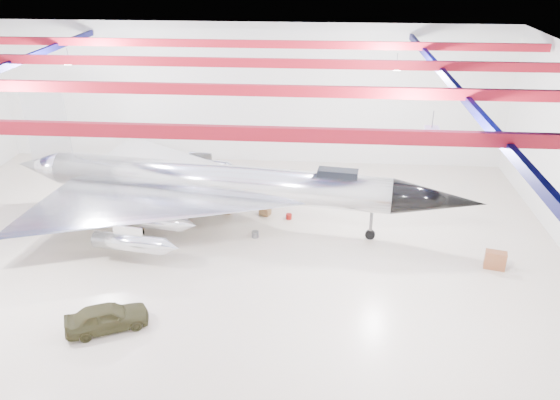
{
  "coord_description": "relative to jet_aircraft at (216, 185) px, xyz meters",
  "views": [
    {
      "loc": [
        5.66,
        -26.91,
        16.44
      ],
      "look_at": [
        3.4,
        2.0,
        2.62
      ],
      "focal_mm": 35.0,
      "sensor_mm": 36.0,
      "label": 1
    }
  ],
  "objects": [
    {
      "name": "oil_barrel",
      "position": [
        0.3,
        1.47,
        -2.49
      ],
      "size": [
        0.52,
        0.42,
        0.36
      ],
      "primitive_type": "cube",
      "rotation": [
        0.0,
        0.0,
        -0.03
      ],
      "color": "olive",
      "rests_on": "floor"
    },
    {
      "name": "desk",
      "position": [
        16.21,
        -4.04,
        -2.16
      ],
      "size": [
        1.23,
        0.82,
        1.03
      ],
      "primitive_type": "cube",
      "rotation": [
        0.0,
        0.0,
        -0.25
      ],
      "color": "brown",
      "rests_on": "floor"
    },
    {
      "name": "ceiling_structure",
      "position": [
        0.71,
        -3.68,
        7.65
      ],
      "size": [
        39.5,
        29.5,
        1.08
      ],
      "color": "maroon",
      "rests_on": "ceiling"
    },
    {
      "name": "ceiling",
      "position": [
        0.71,
        -3.68,
        8.33
      ],
      "size": [
        40.0,
        40.0,
        0.0
      ],
      "primitive_type": "plane",
      "rotation": [
        3.14,
        0.0,
        0.0
      ],
      "color": "#0A0F38",
      "rests_on": "wall_back"
    },
    {
      "name": "wall_back",
      "position": [
        0.71,
        11.32,
        2.83
      ],
      "size": [
        40.0,
        0.0,
        40.0
      ],
      "primitive_type": "plane",
      "rotation": [
        1.57,
        0.0,
        0.0
      ],
      "color": "silver",
      "rests_on": "floor"
    },
    {
      "name": "spares_box",
      "position": [
        3.8,
        5.53,
        -2.47
      ],
      "size": [
        0.47,
        0.47,
        0.41
      ],
      "primitive_type": "cylinder",
      "rotation": [
        0.0,
        0.0,
        0.04
      ],
      "color": "#59595B",
      "rests_on": "floor"
    },
    {
      "name": "parts_bin",
      "position": [
        2.87,
        1.49,
        -2.44
      ],
      "size": [
        0.83,
        0.76,
        0.47
      ],
      "primitive_type": "cube",
      "rotation": [
        0.0,
        0.0,
        -0.42
      ],
      "color": "olive",
      "rests_on": "floor"
    },
    {
      "name": "crate_small",
      "position": [
        -5.24,
        3.56,
        -2.56
      ],
      "size": [
        0.35,
        0.3,
        0.23
      ],
      "primitive_type": "cube",
      "rotation": [
        0.0,
        0.0,
        0.12
      ],
      "color": "#59595B",
      "rests_on": "floor"
    },
    {
      "name": "crate_ply",
      "position": [
        -4.84,
        -1.2,
        -2.48
      ],
      "size": [
        0.67,
        0.61,
        0.39
      ],
      "primitive_type": "cube",
      "rotation": [
        0.0,
        0.0,
        -0.38
      ],
      "color": "olive",
      "rests_on": "floor"
    },
    {
      "name": "engine_drum",
      "position": [
        2.58,
        -1.59,
        -2.48
      ],
      "size": [
        0.51,
        0.51,
        0.39
      ],
      "primitive_type": "cylinder",
      "rotation": [
        0.0,
        0.0,
        0.21
      ],
      "color": "#59595B",
      "rests_on": "floor"
    },
    {
      "name": "jet_aircraft",
      "position": [
        0.0,
        0.0,
        0.0
      ],
      "size": [
        29.86,
        19.15,
        8.15
      ],
      "rotation": [
        0.0,
        0.0,
        -0.13
      ],
      "color": "silver",
      "rests_on": "floor"
    },
    {
      "name": "tool_chest",
      "position": [
        4.48,
        1.0,
        -2.5
      ],
      "size": [
        0.42,
        0.42,
        0.35
      ],
      "primitive_type": "cylinder",
      "rotation": [
        0.0,
        0.0,
        0.08
      ],
      "color": "maroon",
      "rests_on": "floor"
    },
    {
      "name": "jeep",
      "position": [
        -3.25,
        -10.78,
        -2.03
      ],
      "size": [
        4.06,
        2.97,
        1.29
      ],
      "primitive_type": "imported",
      "rotation": [
        0.0,
        0.0,
        2.01
      ],
      "color": "#333119",
      "rests_on": "floor"
    },
    {
      "name": "toolbox_red",
      "position": [
        -1.96,
        5.67,
        -2.5
      ],
      "size": [
        0.5,
        0.4,
        0.35
      ],
      "primitive_type": "cube",
      "rotation": [
        0.0,
        0.0,
        -0.0
      ],
      "color": "maroon",
      "rests_on": "floor"
    },
    {
      "name": "floor",
      "position": [
        0.71,
        -3.68,
        -2.67
      ],
      "size": [
        40.0,
        40.0,
        0.0
      ],
      "primitive_type": "plane",
      "color": "beige",
      "rests_on": "ground"
    }
  ]
}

